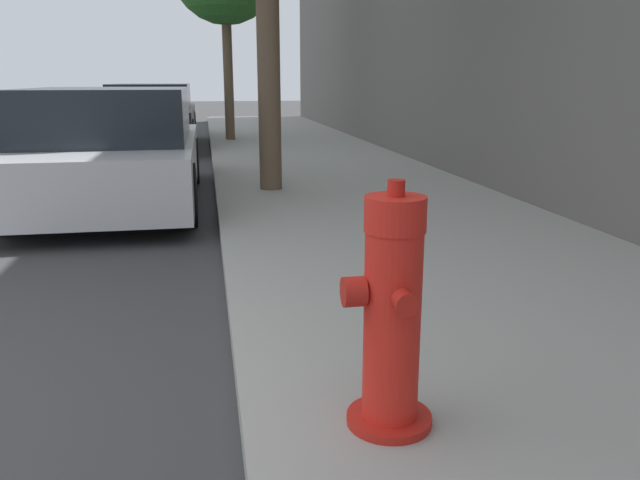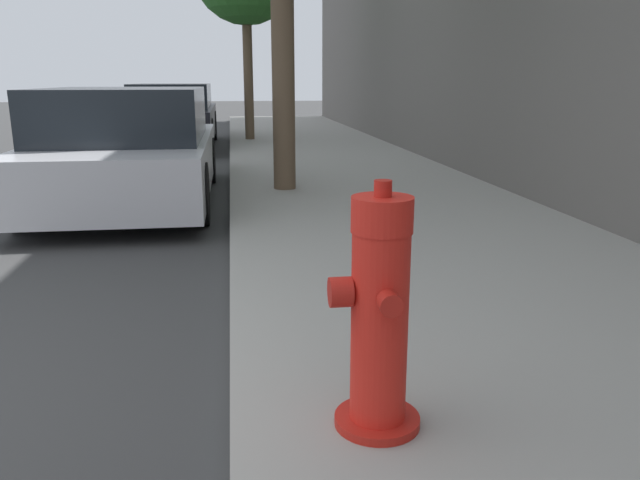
% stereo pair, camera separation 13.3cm
% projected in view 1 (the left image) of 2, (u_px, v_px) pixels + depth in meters
% --- Properties ---
extents(sidewalk_slab, '(3.26, 40.00, 0.14)m').
position_uv_depth(sidewalk_slab, '(600.00, 386.00, 2.84)').
color(sidewalk_slab, '#99968E').
rests_on(sidewalk_slab, ground_plane).
extents(fire_hydrant, '(0.35, 0.35, 0.94)m').
position_uv_depth(fire_hydrant, '(391.00, 317.00, 2.30)').
color(fire_hydrant, red).
rests_on(fire_hydrant, sidewalk_slab).
extents(parked_car_near, '(1.87, 4.30, 1.33)m').
position_uv_depth(parked_car_near, '(113.00, 150.00, 7.12)').
color(parked_car_near, '#B7B7BC').
rests_on(parked_car_near, ground_plane).
extents(parked_car_mid, '(1.70, 4.58, 1.32)m').
position_uv_depth(parked_car_mid, '(153.00, 117.00, 13.13)').
color(parked_car_mid, black).
rests_on(parked_car_mid, ground_plane).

